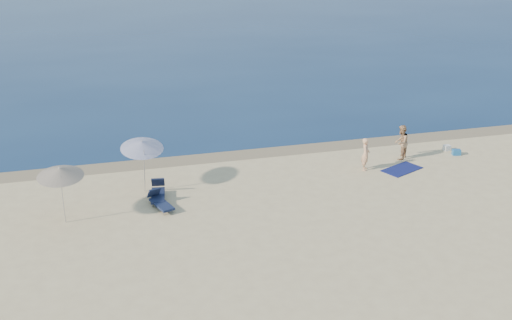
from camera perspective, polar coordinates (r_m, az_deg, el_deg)
The scene contains 10 objects.
wet_sand_strip at distance 34.30m, azimuth 4.27°, elevation 1.04°, with size 240.00×1.60×0.00m, color #847254.
person_left at distance 31.61m, azimuth 9.71°, elevation 0.52°, with size 0.60×0.39×1.63m, color #DEA57D.
person_right at distance 33.31m, azimuth 12.78°, elevation 1.55°, with size 0.87×0.68×1.79m, color tan.
beach_towel at distance 32.26m, azimuth 12.83°, elevation -0.81°, with size 1.97×1.09×0.03m, color #0E144A.
white_bag at distance 35.34m, azimuth 16.60°, elevation 1.04°, with size 0.34×0.29×0.29m, color white.
blue_cooler at distance 34.85m, azimuth 17.38°, elevation 0.66°, with size 0.41×0.29×0.29m, color #1C5E9A.
umbrella_near at distance 28.98m, azimuth -10.11°, elevation 1.31°, with size 2.08×2.11×2.54m.
umbrella_far at distance 26.71m, azimuth -17.02°, elevation -1.05°, with size 1.96×1.99×2.50m.
lounger_left at distance 27.76m, azimuth -8.50°, elevation -3.72°, with size 1.03×1.73×0.73m.
lounger_right at distance 28.57m, azimuth -8.71°, elevation -2.92°, with size 0.82×1.84×0.78m.
Camera 1 is at (-10.69, -10.88, 12.07)m, focal length 45.00 mm.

